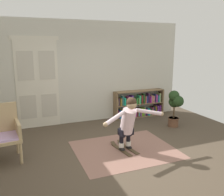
{
  "coord_description": "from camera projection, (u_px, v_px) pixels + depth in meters",
  "views": [
    {
      "loc": [
        -1.87,
        -4.1,
        2.19
      ],
      "look_at": [
        0.1,
        0.78,
        1.05
      ],
      "focal_mm": 38.47,
      "sensor_mm": 36.0,
      "label": 1
    }
  ],
  "objects": [
    {
      "name": "ground_plane",
      "position": [
        122.0,
        156.0,
        4.86
      ],
      "size": [
        7.2,
        7.2,
        0.0
      ],
      "primitive_type": "plane",
      "color": "#4D4032"
    },
    {
      "name": "back_wall",
      "position": [
        85.0,
        72.0,
        6.91
      ],
      "size": [
        6.0,
        0.1,
        2.9
      ],
      "primitive_type": "cube",
      "color": "beige",
      "rests_on": "ground"
    },
    {
      "name": "double_door",
      "position": [
        37.0,
        83.0,
        6.42
      ],
      "size": [
        1.22,
        0.05,
        2.45
      ],
      "color": "silver",
      "rests_on": "ground"
    },
    {
      "name": "rug",
      "position": [
        125.0,
        149.0,
        5.19
      ],
      "size": [
        2.1,
        1.76,
        0.01
      ],
      "primitive_type": "cube",
      "color": "#8D6355",
      "rests_on": "ground"
    },
    {
      "name": "bookshelf",
      "position": [
        139.0,
        105.0,
        7.56
      ],
      "size": [
        1.64,
        0.3,
        0.84
      ],
      "color": "#7C6244",
      "rests_on": "ground"
    },
    {
      "name": "wicker_chair",
      "position": [
        3.0,
        131.0,
        4.62
      ],
      "size": [
        0.66,
        0.66,
        1.1
      ],
      "color": "tan",
      "rests_on": "ground"
    },
    {
      "name": "potted_plant",
      "position": [
        175.0,
        104.0,
        6.56
      ],
      "size": [
        0.39,
        0.5,
        1.02
      ],
      "color": "brown",
      "rests_on": "ground"
    },
    {
      "name": "skis_pair",
      "position": [
        124.0,
        148.0,
        5.21
      ],
      "size": [
        0.39,
        0.77,
        0.07
      ],
      "color": "#493824",
      "rests_on": "rug"
    },
    {
      "name": "person_skier",
      "position": [
        128.0,
        120.0,
        4.94
      ],
      "size": [
        1.45,
        0.64,
        1.12
      ],
      "color": "white",
      "rests_on": "skis_pair"
    }
  ]
}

